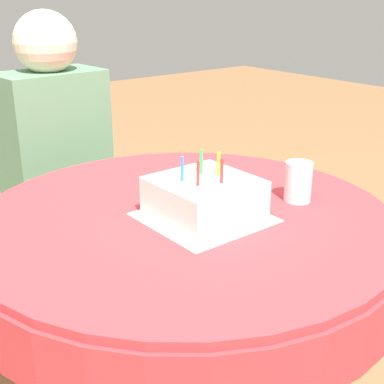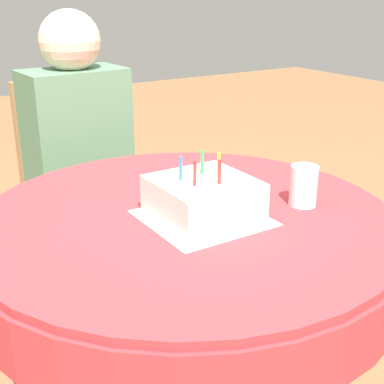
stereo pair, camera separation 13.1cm
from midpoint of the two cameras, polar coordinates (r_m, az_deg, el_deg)
name	(u,v)px [view 1 (the left image)]	position (r m, az deg, el deg)	size (l,w,h in m)	color
dining_table	(186,246)	(1.38, -3.43, -5.82)	(1.07, 1.07, 0.77)	#BC3338
chair	(52,200)	(2.17, -16.44, -0.90)	(0.41, 0.41, 0.97)	#A37A4C
person	(58,150)	(2.02, -15.93, 4.33)	(0.38, 0.33, 1.23)	beige
napkin	(204,217)	(1.31, -1.57, -2.78)	(0.27, 0.27, 0.00)	white
birthday_cake	(204,198)	(1.29, -1.59, -0.73)	(0.22, 0.22, 0.16)	white
drinking_glass	(298,182)	(1.41, 8.68, 1.05)	(0.07, 0.07, 0.11)	silver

